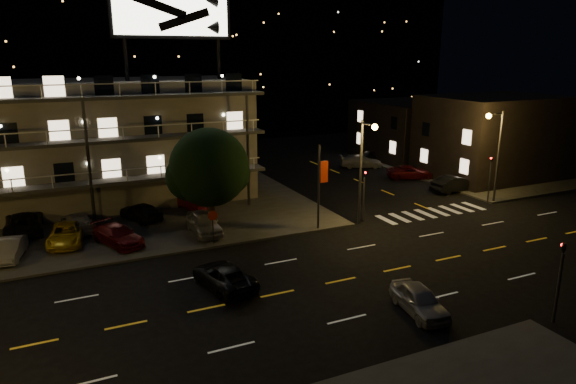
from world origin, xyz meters
name	(u,v)px	position (x,y,z in m)	size (l,w,h in m)	color
ground	(310,287)	(0.00, 0.00, 0.00)	(140.00, 140.00, 0.00)	black
curb_nw	(38,218)	(-14.00, 20.00, 0.07)	(44.00, 24.00, 0.15)	#353533
curb_ne	(463,168)	(30.00, 20.00, 0.07)	(16.00, 24.00, 0.15)	#353533
motel	(82,142)	(-9.94, 23.88, 5.34)	(28.00, 13.80, 18.10)	gray
side_bldg_front	(494,137)	(29.99, 16.00, 4.25)	(14.06, 10.00, 8.50)	black
side_bldg_back	(420,129)	(29.99, 28.00, 3.50)	(14.06, 12.00, 7.00)	black
hill_backdrop	(85,61)	(-5.94, 68.78, 11.55)	(120.00, 25.00, 24.00)	black
streetlight_nc	(364,162)	(8.50, 7.94, 4.96)	(0.44, 1.92, 8.00)	#2D2D30
streetlight_ne	(496,147)	(22.14, 8.30, 4.96)	(1.92, 0.44, 8.00)	#2D2D30
signal_nw	(364,190)	(9.00, 8.50, 2.57)	(0.20, 0.27, 4.60)	#2D2D30
signal_sw	(560,274)	(9.00, -8.50, 2.57)	(0.20, 0.27, 4.60)	#2D2D30
signal_ne	(490,174)	(22.00, 8.50, 2.57)	(0.27, 0.20, 4.60)	#2D2D30
banner_north	(320,185)	(5.09, 8.40, 3.43)	(0.83, 0.16, 6.40)	#2D2D30
stop_sign	(213,222)	(-3.00, 8.57, 1.71)	(0.91, 0.11, 2.61)	#2D2D30
tree	(209,170)	(-2.26, 11.70, 4.60)	(5.95, 5.73, 7.49)	black
lot_car_1	(10,249)	(-15.44, 11.36, 0.78)	(1.33, 3.83, 1.26)	#95959A
lot_car_2	(67,234)	(-12.08, 12.81, 0.80)	(2.17, 4.71, 1.31)	gold
lot_car_3	(118,235)	(-8.93, 11.14, 0.81)	(1.85, 4.55, 1.32)	#520B10
lot_car_4	(204,223)	(-3.00, 10.89, 0.92)	(1.82, 4.52, 1.54)	#95959A
lot_car_6	(24,222)	(-14.80, 16.54, 0.90)	(2.50, 5.41, 1.50)	black
lot_car_7	(78,222)	(-11.22, 15.32, 0.82)	(1.87, 4.61, 1.34)	#95959A
lot_car_8	(141,211)	(-6.62, 15.88, 0.85)	(1.65, 4.11, 1.40)	black
lot_car_9	(193,201)	(-2.22, 16.94, 0.87)	(1.52, 4.36, 1.44)	#520B10
side_car_0	(455,184)	(21.98, 12.64, 0.77)	(1.63, 4.68, 1.54)	black
side_car_1	(411,172)	(21.52, 18.72, 0.68)	(2.26, 4.90, 1.36)	#520B10
side_car_2	(361,161)	(19.78, 25.59, 0.71)	(1.99, 4.89, 1.42)	#95959A
side_car_3	(375,155)	(23.36, 28.01, 0.68)	(1.60, 3.99, 1.36)	black
road_car_east	(419,300)	(3.68, -4.91, 0.69)	(1.63, 4.05, 1.38)	#95959A
road_car_west	(224,276)	(-4.37, 2.08, 0.66)	(2.19, 4.76, 1.32)	black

